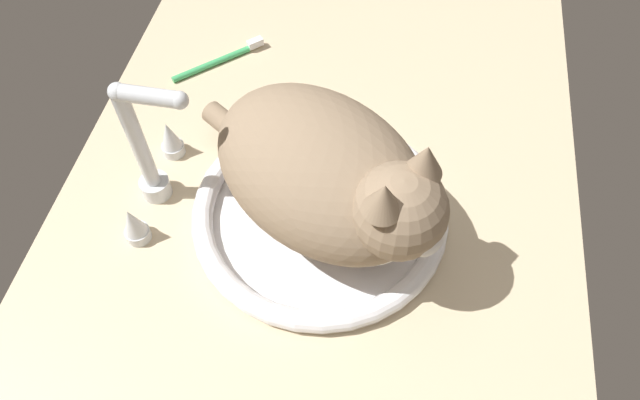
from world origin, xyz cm
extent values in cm
cube|color=#CCB793|center=(0.00, 0.00, 1.50)|extent=(121.42, 70.13, 3.00)
torus|color=white|center=(4.80, -0.83, 4.38)|extent=(33.58, 33.58, 2.76)
cylinder|color=white|center=(4.80, -0.83, 3.30)|extent=(29.43, 29.43, 0.60)
cylinder|color=silver|center=(4.80, 21.75, 4.34)|extent=(4.00, 4.00, 2.68)
cylinder|color=silver|center=(4.80, 21.75, 13.95)|extent=(2.00, 2.00, 16.52)
sphere|color=silver|center=(4.80, 21.75, 22.21)|extent=(2.20, 2.20, 2.20)
cylinder|color=silver|center=(4.80, 18.21, 22.21)|extent=(2.00, 7.08, 2.00)
sphere|color=silver|center=(4.80, 14.67, 22.21)|extent=(2.10, 2.10, 2.10)
cylinder|color=silver|center=(-2.41, 21.75, 3.80)|extent=(3.20, 3.20, 1.60)
cone|color=silver|center=(-2.41, 21.75, 6.83)|extent=(2.88, 2.88, 4.46)
cylinder|color=silver|center=(12.01, 21.75, 3.80)|extent=(3.20, 3.20, 1.60)
cone|color=silver|center=(12.01, 21.75, 6.83)|extent=(2.88, 2.88, 4.46)
ellipsoid|color=#8C755B|center=(4.80, -0.83, 13.30)|extent=(32.78, 35.17, 15.08)
sphere|color=#8C755B|center=(-1.64, -10.42, 16.71)|extent=(10.76, 10.76, 10.76)
cone|color=#8C755B|center=(1.04, -12.22, 22.50)|extent=(4.09, 4.09, 4.04)
cone|color=#8C755B|center=(-4.32, -8.61, 22.50)|extent=(4.09, 4.09, 4.04)
ellipsoid|color=silver|center=(-3.90, -13.76, 15.64)|extent=(5.55, 5.20, 3.44)
ellipsoid|color=silver|center=(-0.84, -9.22, 12.55)|extent=(13.68, 12.87, 8.29)
cylinder|color=#8C755B|center=(13.65, 12.31, 7.36)|extent=(9.07, 11.32, 3.20)
cylinder|color=#3FB266|center=(30.21, 21.48, 3.50)|extent=(9.94, 10.66, 1.00)
cube|color=white|center=(35.69, 15.54, 4.10)|extent=(2.64, 2.72, 1.20)
camera|label=1|loc=(-35.99, -8.15, 67.69)|focal=32.37mm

